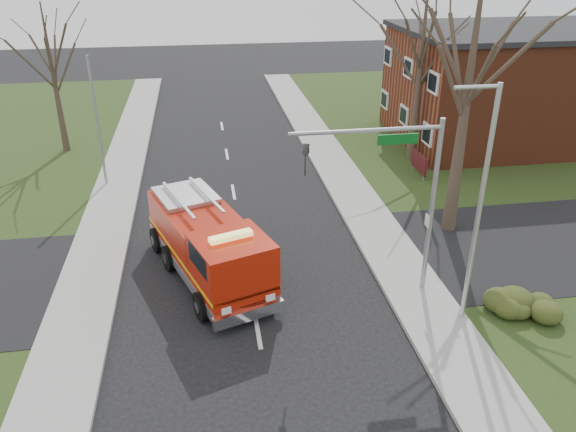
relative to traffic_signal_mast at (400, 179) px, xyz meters
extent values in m
plane|color=black|center=(-5.21, -1.50, -4.71)|extent=(120.00, 120.00, 0.00)
cube|color=gray|center=(0.99, -1.50, -4.63)|extent=(2.40, 80.00, 0.15)
cube|color=gray|center=(-11.41, -1.50, -4.63)|extent=(2.40, 80.00, 0.15)
cube|color=maroon|center=(13.79, 16.50, -1.21)|extent=(15.00, 10.00, 7.00)
cube|color=black|center=(13.79, 16.50, 2.39)|extent=(15.40, 10.40, 0.30)
cube|color=silver|center=(6.24, 16.50, -2.71)|extent=(0.12, 1.40, 1.20)
cube|color=#420F13|center=(5.29, 11.00, -3.81)|extent=(0.12, 2.00, 1.00)
cylinder|color=gray|center=(5.29, 10.20, -4.26)|extent=(0.08, 0.08, 0.90)
cylinder|color=gray|center=(5.29, 11.80, -4.26)|extent=(0.08, 0.08, 0.90)
ellipsoid|color=#273413|center=(3.79, -2.50, -4.13)|extent=(2.80, 2.00, 0.90)
cone|color=#33271E|center=(4.29, 4.50, 1.29)|extent=(0.64, 0.64, 12.00)
cone|color=#33271E|center=(5.79, 13.50, 0.54)|extent=(0.56, 0.56, 10.50)
cone|color=#33271E|center=(-15.21, 18.50, -0.21)|extent=(0.44, 0.44, 9.00)
cylinder|color=gray|center=(1.29, 0.00, -1.31)|extent=(0.18, 0.18, 6.80)
cylinder|color=gray|center=(-1.31, 0.00, 1.79)|extent=(5.20, 0.14, 0.14)
cube|color=#0C591E|center=(-0.21, 0.00, 1.44)|extent=(1.40, 0.06, 0.35)
imported|color=black|center=(-3.31, 0.00, 1.44)|extent=(0.22, 0.18, 1.10)
cylinder|color=#B7BABF|center=(1.99, -2.00, -0.51)|extent=(0.16, 0.16, 8.40)
cylinder|color=#B7BABF|center=(1.29, -2.00, 3.59)|extent=(1.40, 0.12, 0.12)
cylinder|color=gray|center=(-12.01, 12.50, -1.21)|extent=(0.14, 0.14, 7.00)
cube|color=#A81907|center=(-7.11, 3.48, -3.21)|extent=(4.03, 5.59, 2.03)
cube|color=#A81907|center=(-5.90, 0.00, -3.06)|extent=(3.21, 3.21, 2.33)
cube|color=#B7BABF|center=(-6.73, 2.38, -4.03)|extent=(4.88, 7.97, 0.44)
cube|color=#E5B20C|center=(-6.73, 2.38, -3.50)|extent=(4.89, 7.98, 0.12)
cube|color=black|center=(-5.55, -1.00, -2.33)|extent=(2.13, 0.82, 0.82)
cube|color=#E5D866|center=(-5.90, 0.00, -1.75)|extent=(1.58, 0.83, 0.17)
cylinder|color=black|center=(-7.06, -0.50, -4.17)|extent=(0.67, 1.12, 1.07)
cylinder|color=black|center=(-4.68, 0.32, -4.17)|extent=(0.67, 1.12, 1.07)
cylinder|color=black|center=(-8.88, 4.71, -4.17)|extent=(0.67, 1.12, 1.07)
cylinder|color=black|center=(-6.50, 5.54, -4.17)|extent=(0.67, 1.12, 1.07)
camera|label=1|loc=(-6.61, -17.06, 7.38)|focal=35.00mm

